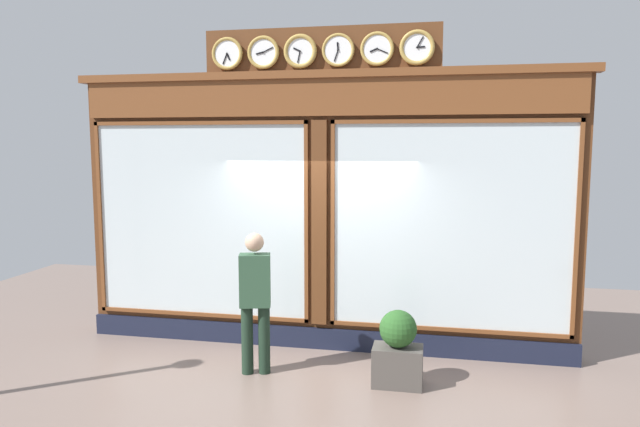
{
  "coord_description": "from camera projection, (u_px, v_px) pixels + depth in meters",
  "views": [
    {
      "loc": [
        -1.48,
        7.38,
        2.71
      ],
      "look_at": [
        0.0,
        0.0,
        1.82
      ],
      "focal_mm": 32.67,
      "sensor_mm": 36.0,
      "label": 1
    }
  ],
  "objects": [
    {
      "name": "shop_facade",
      "position": [
        322.0,
        209.0,
        7.7
      ],
      "size": [
        6.67,
        0.42,
        4.18
      ],
      "color": "#5B3319",
      "rests_on": "ground_plane"
    },
    {
      "name": "pedestrian",
      "position": [
        255.0,
        297.0,
        6.83
      ],
      "size": [
        0.4,
        0.31,
        1.69
      ],
      "color": "#1C2F21",
      "rests_on": "ground_plane"
    },
    {
      "name": "planter_box",
      "position": [
        397.0,
        366.0,
        6.56
      ],
      "size": [
        0.56,
        0.36,
        0.45
      ],
      "primitive_type": "cube",
      "color": "#4C4742",
      "rests_on": "ground_plane"
    },
    {
      "name": "planter_shrub",
      "position": [
        398.0,
        329.0,
        6.51
      ],
      "size": [
        0.42,
        0.42,
        0.42
      ],
      "primitive_type": "sphere",
      "color": "#285623",
      "rests_on": "planter_box"
    }
  ]
}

